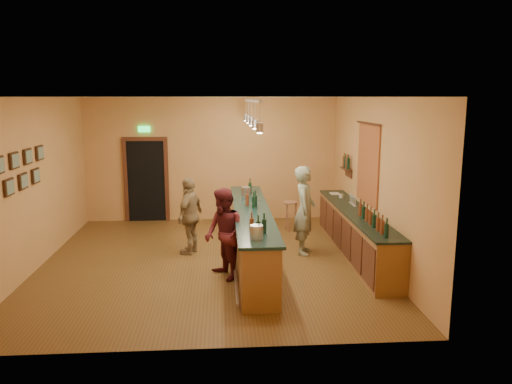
{
  "coord_description": "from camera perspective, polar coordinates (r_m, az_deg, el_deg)",
  "views": [
    {
      "loc": [
        0.25,
        -9.48,
        3.19
      ],
      "look_at": [
        0.93,
        0.2,
        1.35
      ],
      "focal_mm": 35.0,
      "sensor_mm": 36.0,
      "label": 1
    }
  ],
  "objects": [
    {
      "name": "wall_right",
      "position": [
        10.07,
        13.37,
        1.36
      ],
      "size": [
        0.02,
        7.0,
        3.2
      ],
      "primitive_type": "cube",
      "color": "#C18C48",
      "rests_on": "floor"
    },
    {
      "name": "tapestry",
      "position": [
        10.4,
        12.68,
        3.08
      ],
      "size": [
        0.03,
        1.4,
        1.6
      ],
      "primitive_type": "cube",
      "color": "maroon",
      "rests_on": "wall_right"
    },
    {
      "name": "bottle_shelf",
      "position": [
        11.85,
        10.31,
        3.17
      ],
      "size": [
        0.17,
        0.55,
        0.54
      ],
      "color": "#4B2416",
      "rests_on": "wall_right"
    },
    {
      "name": "bar_stool",
      "position": [
        12.08,
        3.9,
        -1.79
      ],
      "size": [
        0.35,
        0.35,
        0.72
      ],
      "rotation": [
        0.0,
        0.0,
        0.25
      ],
      "color": "#905C41",
      "rests_on": "floor"
    },
    {
      "name": "tasting_bar",
      "position": [
        9.84,
        -0.51,
        -4.48
      ],
      "size": [
        0.73,
        5.1,
        1.38
      ],
      "color": "olive",
      "rests_on": "floor"
    },
    {
      "name": "floor",
      "position": [
        10.0,
        -5.29,
        -7.9
      ],
      "size": [
        7.0,
        7.0,
        0.0
      ],
      "primitive_type": "plane",
      "color": "brown",
      "rests_on": "ground"
    },
    {
      "name": "picture_grid",
      "position": [
        9.47,
        -25.43,
        2.17
      ],
      "size": [
        0.06,
        2.2,
        0.7
      ],
      "primitive_type": null,
      "color": "#382111",
      "rests_on": "wall_left"
    },
    {
      "name": "ceiling",
      "position": [
        9.48,
        -5.63,
        10.75
      ],
      "size": [
        6.5,
        7.0,
        0.02
      ],
      "primitive_type": "cube",
      "color": "silver",
      "rests_on": "wall_back"
    },
    {
      "name": "wall_back",
      "position": [
        13.08,
        -5.1,
        3.72
      ],
      "size": [
        6.5,
        0.02,
        3.2
      ],
      "primitive_type": "cube",
      "color": "#C18C48",
      "rests_on": "floor"
    },
    {
      "name": "back_counter",
      "position": [
        10.39,
        11.33,
        -4.56
      ],
      "size": [
        0.6,
        4.55,
        1.27
      ],
      "color": "olive",
      "rests_on": "floor"
    },
    {
      "name": "bartender",
      "position": [
        10.29,
        5.59,
        -2.09
      ],
      "size": [
        0.58,
        0.75,
        1.83
      ],
      "primitive_type": "imported",
      "rotation": [
        0.0,
        0.0,
        1.33
      ],
      "color": "gray",
      "rests_on": "floor"
    },
    {
      "name": "customer_a",
      "position": [
        8.85,
        -3.69,
        -4.84
      ],
      "size": [
        0.9,
        0.98,
        1.63
      ],
      "primitive_type": "imported",
      "rotation": [
        0.0,
        0.0,
        -1.14
      ],
      "color": "#59191E",
      "rests_on": "floor"
    },
    {
      "name": "pendant_track",
      "position": [
        9.5,
        -0.53,
        9.49
      ],
      "size": [
        0.11,
        4.6,
        0.5
      ],
      "color": "silver",
      "rests_on": "ceiling"
    },
    {
      "name": "wall_left",
      "position": [
        10.23,
        -23.98,
        0.86
      ],
      "size": [
        0.02,
        7.0,
        3.2
      ],
      "primitive_type": "cube",
      "color": "#C18C48",
      "rests_on": "floor"
    },
    {
      "name": "doorway",
      "position": [
        13.26,
        -12.43,
        1.53
      ],
      "size": [
        1.15,
        0.09,
        2.48
      ],
      "color": "black",
      "rests_on": "wall_back"
    },
    {
      "name": "customer_b",
      "position": [
        10.37,
        -7.54,
        -2.69
      ],
      "size": [
        0.73,
        1.01,
        1.59
      ],
      "primitive_type": "imported",
      "rotation": [
        0.0,
        0.0,
        -1.98
      ],
      "color": "#997A51",
      "rests_on": "floor"
    },
    {
      "name": "wall_front",
      "position": [
        6.19,
        -6.21,
        -4.21
      ],
      "size": [
        6.5,
        0.02,
        3.2
      ],
      "primitive_type": "cube",
      "color": "#C18C48",
      "rests_on": "floor"
    }
  ]
}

